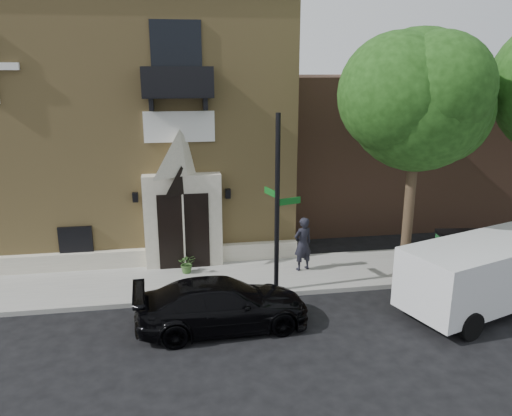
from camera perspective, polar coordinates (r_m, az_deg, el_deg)
The scene contains 12 objects.
ground at distance 15.27m, azimuth -3.99°, elevation -10.59°, with size 120.00×120.00×0.00m, color black.
sidewalk at distance 16.69m, azimuth -1.04°, elevation -7.87°, with size 42.00×3.00×0.15m, color gray.
church at distance 21.76m, azimuth -14.23°, elevation 9.68°, with size 12.20×11.01×9.30m.
neighbour_building at distance 26.43m, azimuth 20.87°, elevation 7.00°, with size 18.00×8.00×6.40m, color brown.
street_tree_left at distance 15.75m, azimuth 18.32°, elevation 11.72°, with size 4.97×4.38×7.77m.
black_sedan at distance 13.58m, azimuth -3.84°, elevation -10.94°, with size 1.88×4.63×1.34m, color black.
cargo_van at distance 15.79m, azimuth 25.04°, elevation -6.65°, with size 5.39×3.53×2.05m.
street_sign at distance 14.69m, azimuth 2.46°, elevation 0.37°, with size 1.00×0.83×5.40m.
fire_hydrant at distance 17.17m, azimuth 18.08°, elevation -6.15°, with size 0.51×0.41×0.89m.
dumpster at distance 18.17m, azimuth 23.20°, elevation -4.66°, with size 2.16×1.41×1.32m.
planter at distance 16.86m, azimuth -7.87°, elevation -6.29°, with size 0.59×0.51×0.65m, color #3D652D.
pedestrian_near at distance 16.82m, azimuth 5.37°, elevation -4.09°, with size 0.67×0.44×1.85m, color black.
Camera 1 is at (-1.17, -13.63, 6.77)m, focal length 35.00 mm.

